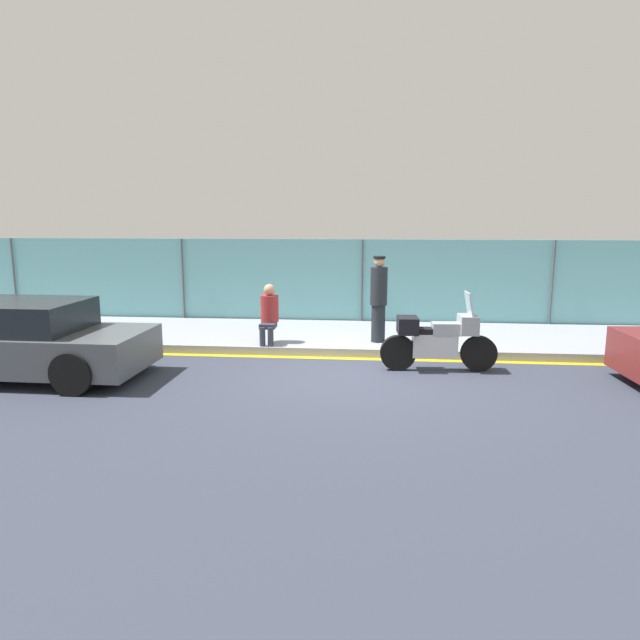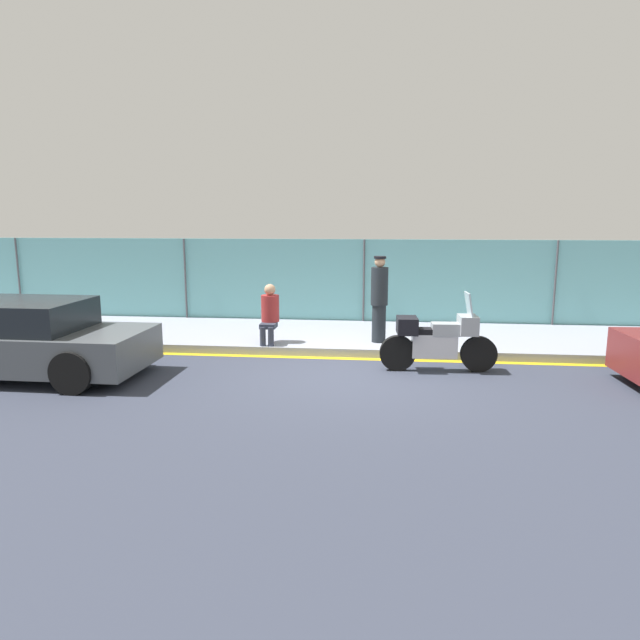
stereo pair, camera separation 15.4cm
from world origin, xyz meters
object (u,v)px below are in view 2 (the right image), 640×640
object	(u,v)px
officer_standing	(379,298)
parked_car_left_down_street	(27,340)
motorcycle	(437,340)
person_seated_on_curb	(270,311)

from	to	relation	value
officer_standing	parked_car_left_down_street	bearing A→B (deg)	-156.00
motorcycle	parked_car_left_down_street	xyz separation A→B (m)	(-7.16, -1.14, 0.07)
officer_standing	motorcycle	bearing A→B (deg)	-55.88
motorcycle	officer_standing	xyz separation A→B (m)	(-1.07, 1.58, 0.52)
motorcycle	person_seated_on_curb	world-z (taller)	motorcycle
person_seated_on_curb	parked_car_left_down_street	size ratio (longest dim) A/B	0.30
motorcycle	person_seated_on_curb	bearing A→B (deg)	155.99
motorcycle	person_seated_on_curb	distance (m)	3.57
motorcycle	parked_car_left_down_street	distance (m)	7.25
officer_standing	parked_car_left_down_street	world-z (taller)	officer_standing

